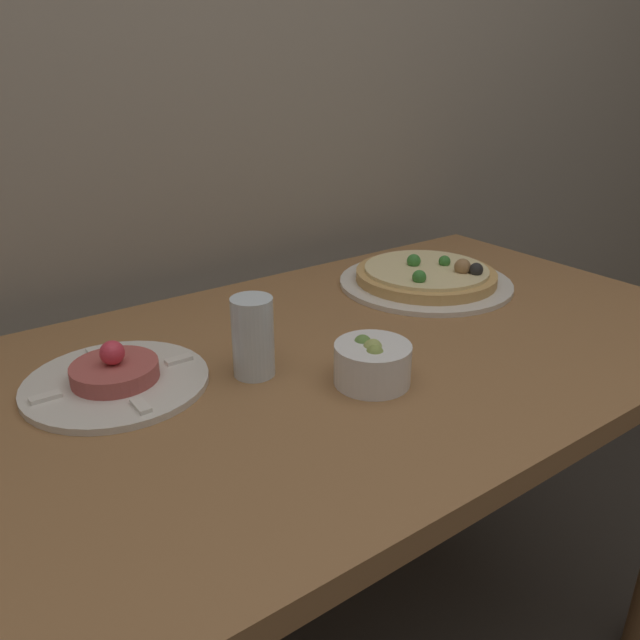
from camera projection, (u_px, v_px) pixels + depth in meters
back_wall at (146, 10)px, 1.12m from camera, size 8.00×0.05×2.60m
dining_table at (305, 420)px, 0.99m from camera, size 1.47×0.74×0.79m
pizza_plate at (426, 277)px, 1.26m from camera, size 0.35×0.35×0.06m
tartare_plate at (116, 378)px, 0.87m from camera, size 0.26×0.26×0.07m
small_bowl at (372, 363)px, 0.88m from camera, size 0.11×0.11×0.07m
drinking_glass at (253, 337)px, 0.89m from camera, size 0.06×0.06×0.12m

